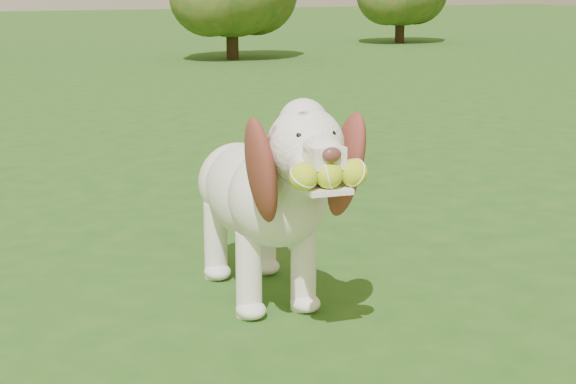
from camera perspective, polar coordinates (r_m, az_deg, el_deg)
ground at (r=3.16m, az=-4.12°, el=-8.82°), size 80.00×80.00×0.00m
dog at (r=3.29m, az=-1.50°, el=0.19°), size 0.56×1.28×0.83m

